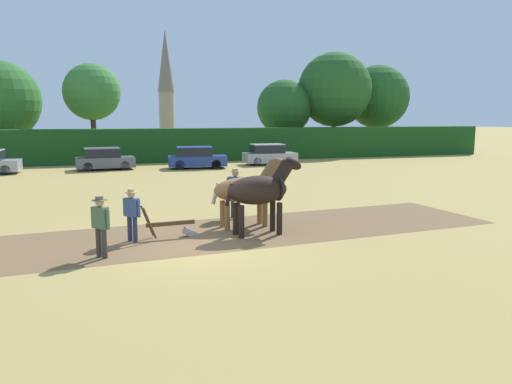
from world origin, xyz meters
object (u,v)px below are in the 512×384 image
tree_center (92,92)px  parked_car_center_left (196,158)px  tree_center_left (0,101)px  tree_center_right (284,108)px  draft_horse_lead_left (261,190)px  parked_car_left (104,159)px  parked_car_center (269,155)px  tree_right (334,90)px  church_spire (166,83)px  plow (175,227)px  tree_far_right (378,97)px  farmer_onlooker_left (100,222)px  farmer_beside_team (235,189)px  draft_horse_lead_right (247,189)px  farmer_at_plow (132,212)px

tree_center → parked_car_center_left: 12.68m
tree_center_left → tree_center_right: (24.56, -0.21, -0.44)m
draft_horse_lead_left → parked_car_left: (-4.54, 21.13, -0.69)m
tree_center → draft_horse_lead_left: (5.24, -29.63, -4.19)m
draft_horse_lead_left → parked_car_center: bearing=65.7°
tree_right → draft_horse_lead_left: (-17.10, -29.97, -4.74)m
parked_car_center_left → parked_car_center: parked_car_center is taller
church_spire → parked_car_left: size_ratio=3.94×
plow → tree_far_right: bearing=45.8°
tree_center_right → parked_car_left: 19.50m
farmer_onlooker_left → parked_car_left: size_ratio=0.41×
plow → farmer_beside_team: (2.56, 2.36, 0.75)m
tree_far_right → plow: tree_far_right is taller
tree_center_right → parked_car_center_left: tree_center_right is taller
church_spire → parked_car_center_left: bearing=-94.3°
tree_right → farmer_beside_team: tree_right is taller
church_spire → parked_car_center_left: church_spire is taller
tree_center_right → farmer_beside_team: bearing=-113.8°
farmer_beside_team → tree_right: bearing=5.7°
church_spire → parked_car_left: bearing=-103.7°
parked_car_left → parked_car_center_left: 6.31m
church_spire → draft_horse_lead_right: church_spire is taller
tree_right → draft_horse_lead_left: tree_right is taller
tree_far_right → farmer_at_plow: (-26.55, -31.02, -4.67)m
church_spire → parked_car_center: (2.89, -37.34, -7.48)m
tree_right → tree_far_right: 5.69m
farmer_at_plow → tree_center_right: bearing=15.9°
parked_car_center_left → draft_horse_lead_left: bearing=-87.9°
tree_center_left → farmer_at_plow: size_ratio=5.11×
farmer_onlooker_left → tree_right: bearing=11.9°
tree_center_left → farmer_beside_team: 30.81m
tree_right → draft_horse_lead_right: 33.86m
plow → tree_center_left: bearing=102.9°
tree_center → parked_car_center_left: size_ratio=1.88×
tree_right → parked_car_left: bearing=-157.8°
tree_center_right → parked_car_center: tree_center_right is taller
parked_car_center → parked_car_left: bearing=-178.0°
draft_horse_lead_left → parked_car_center: 22.52m
tree_center_left → farmer_at_plow: bearing=-74.5°
tree_center_right → draft_horse_lead_left: (-12.15, -30.51, -3.02)m
farmer_at_plow → plow: bearing=-39.8°
draft_horse_lead_left → farmer_onlooker_left: draft_horse_lead_left is taller
farmer_onlooker_left → tree_center_left: bearing=60.3°
farmer_onlooker_left → parked_car_left: farmer_onlooker_left is taller
tree_far_right → parked_car_left: size_ratio=2.21×
draft_horse_lead_left → farmer_onlooker_left: 5.00m
tree_right → church_spire: (-12.52, 28.60, 2.07)m
tree_center_right → farmer_onlooker_left: (-16.97, -31.79, -3.48)m
tree_center → tree_far_right: 27.90m
tree_center → tree_right: (22.34, 0.35, 0.55)m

